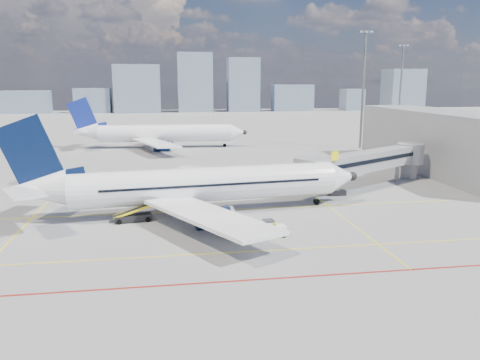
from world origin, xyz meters
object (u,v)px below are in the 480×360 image
(main_aircraft, at_px, (192,186))
(belt_loader, at_px, (134,216))
(ramp_worker, at_px, (275,230))
(second_aircraft, at_px, (158,134))
(baggage_tug, at_px, (272,229))
(cargo_dolly, at_px, (240,227))

(main_aircraft, distance_m, belt_loader, 7.20)
(belt_loader, distance_m, ramp_worker, 15.79)
(belt_loader, bearing_deg, second_aircraft, 80.22)
(ramp_worker, bearing_deg, main_aircraft, 53.95)
(main_aircraft, relative_size, second_aircraft, 1.01)
(ramp_worker, bearing_deg, baggage_tug, 33.46)
(second_aircraft, relative_size, baggage_tug, 16.02)
(main_aircraft, relative_size, ramp_worker, 24.55)
(cargo_dolly, bearing_deg, belt_loader, 144.54)
(main_aircraft, relative_size, baggage_tug, 16.19)
(main_aircraft, height_order, ramp_worker, main_aircraft)
(second_aircraft, distance_m, baggage_tug, 65.93)
(belt_loader, bearing_deg, cargo_dolly, -41.14)
(baggage_tug, bearing_deg, cargo_dolly, 168.54)
(main_aircraft, height_order, second_aircraft, main_aircraft)
(second_aircraft, height_order, baggage_tug, second_aircraft)
(baggage_tug, height_order, cargo_dolly, cargo_dolly)
(cargo_dolly, bearing_deg, main_aircraft, 112.01)
(belt_loader, bearing_deg, main_aircraft, 10.72)
(main_aircraft, relative_size, belt_loader, 7.00)
(main_aircraft, height_order, belt_loader, main_aircraft)
(second_aircraft, distance_m, belt_loader, 57.75)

